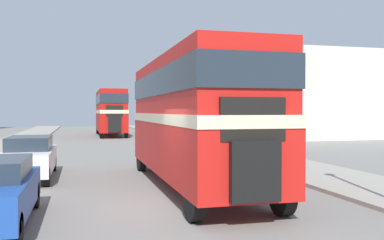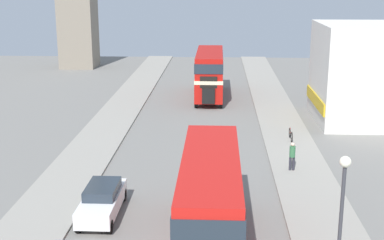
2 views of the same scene
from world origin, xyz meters
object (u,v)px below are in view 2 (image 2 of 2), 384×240
(double_decker_bus, at_px, (210,196))
(pedestrian_walking, at_px, (292,155))
(bicycle_on_pavement, at_px, (291,135))
(street_lamp, at_px, (341,218))
(bus_distant, at_px, (210,71))
(car_parked_mid, at_px, (102,200))

(double_decker_bus, xyz_separation_m, pedestrian_walking, (4.70, 9.63, -1.35))
(double_decker_bus, height_order, bicycle_on_pavement, double_decker_bus)
(bicycle_on_pavement, xyz_separation_m, street_lamp, (-1.29, -20.96, 3.47))
(bus_distant, distance_m, car_parked_mid, 27.25)
(car_parked_mid, height_order, pedestrian_walking, pedestrian_walking)
(pedestrian_walking, relative_size, street_lamp, 0.29)
(street_lamp, bearing_deg, bicycle_on_pavement, 86.49)
(car_parked_mid, distance_m, bicycle_on_pavement, 16.65)
(double_decker_bus, relative_size, pedestrian_walking, 6.05)
(bus_distant, bearing_deg, bicycle_on_pavement, -66.85)
(car_parked_mid, height_order, street_lamp, street_lamp)
(street_lamp, bearing_deg, pedestrian_walking, 87.86)
(street_lamp, bearing_deg, double_decker_bus, 129.21)
(car_parked_mid, height_order, bicycle_on_pavement, car_parked_mid)
(bus_distant, xyz_separation_m, car_parked_mid, (-4.71, -26.78, -1.85))
(car_parked_mid, xyz_separation_m, pedestrian_walking, (9.98, 6.50, 0.30))
(bus_distant, relative_size, bicycle_on_pavement, 5.90)
(street_lamp, bearing_deg, car_parked_mid, 138.91)
(pedestrian_walking, relative_size, bicycle_on_pavement, 0.97)
(double_decker_bus, bearing_deg, bicycle_on_pavement, 71.08)
(double_decker_bus, height_order, street_lamp, street_lamp)
(pedestrian_walking, bearing_deg, bicycle_on_pavement, 83.26)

